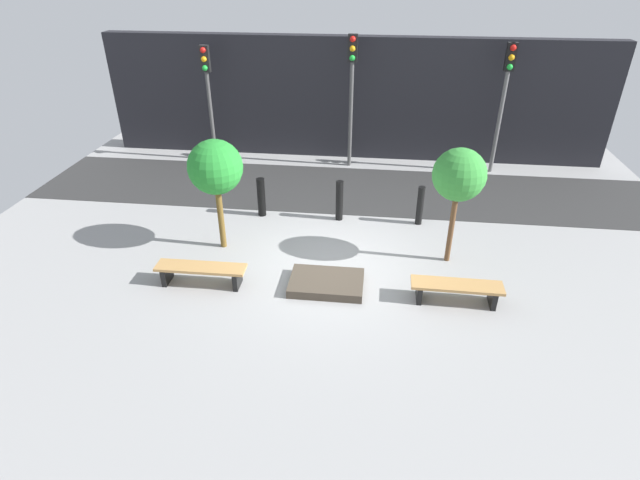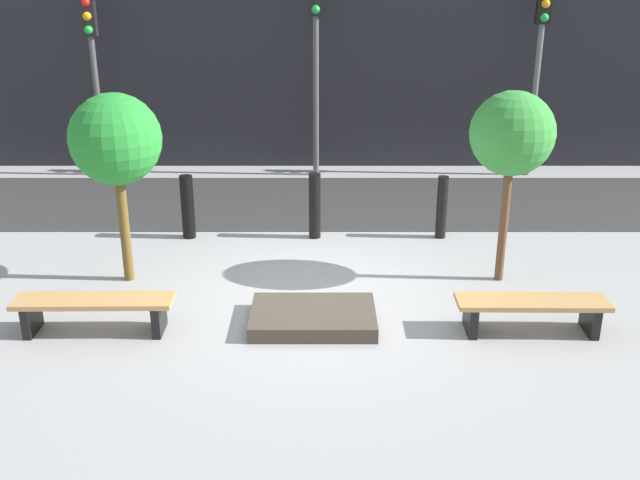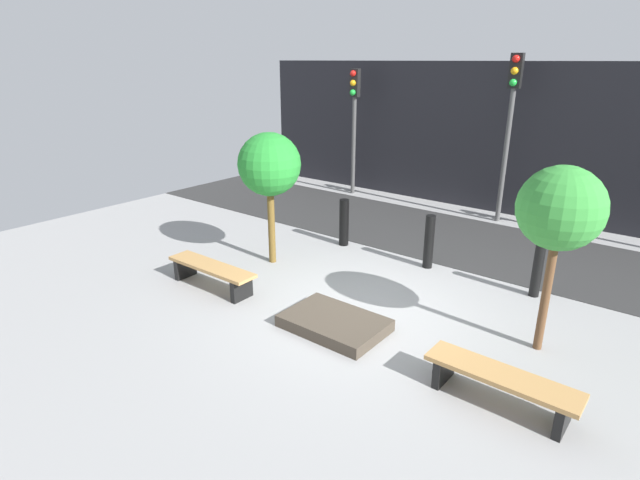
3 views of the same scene
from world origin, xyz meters
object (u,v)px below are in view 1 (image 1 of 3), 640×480
Objects in this scene: traffic_light_mid_east at (505,86)px; tree_behind_right_bench at (459,176)px; bench_right at (456,289)px; bollard_far_left at (261,197)px; traffic_light_west at (207,83)px; traffic_light_mid_west at (352,79)px; bench_left at (201,271)px; planter_bed at (326,283)px; bollard_left at (339,201)px; bollard_center at (420,206)px; tree_behind_left_bench at (215,168)px.

tree_behind_right_bench is at bearing -108.95° from traffic_light_mid_east.
bench_right is 0.46× the size of traffic_light_mid_east.
traffic_light_west reaches higher than bollard_far_left.
tree_behind_right_bench is 6.16m from traffic_light_mid_west.
bench_right is 7.73m from traffic_light_mid_east.
bench_right is 2.35m from tree_behind_right_bench.
traffic_light_west reaches higher than bench_left.
bench_right is at bearing -4.40° from planter_bed.
bollard_left is 4.44m from traffic_light_mid_west.
bollard_left reaches higher than bollard_center.
tree_behind_left_bench is (-5.20, 1.57, 1.67)m from bench_right.
bench_right is at bearing -104.99° from traffic_light_mid_east.
tree_behind_right_bench is at bearing -20.12° from bollard_far_left.
bollard_far_left is (-4.64, 1.70, -1.54)m from tree_behind_right_bench.
bench_right is at bearing -45.04° from traffic_light_west.
traffic_light_west is 0.94× the size of traffic_light_mid_east.
traffic_light_mid_east is (7.10, 7.11, 2.34)m from bench_left.
traffic_light_mid_east reaches higher than bench_left.
bench_right is 1.18× the size of planter_bed.
traffic_light_west is (-4.50, 3.84, 1.98)m from bollard_left.
bollard_center is 0.26× the size of traffic_light_mid_east.
traffic_light_west is at bearing 104.36° from bench_left.
bench_right is at bearing -80.38° from bollard_center.
traffic_light_mid_east is at bearing 0.00° from traffic_light_west.
bollard_center is (2.05, 3.07, 0.42)m from planter_bed.
bollard_far_left is (0.55, 1.70, -1.46)m from tree_behind_left_bench.
bollard_far_left is at bearing 123.69° from planter_bed.
bench_left is 1.05× the size of bench_right.
bollard_center is at bearing 108.04° from tree_behind_right_bench.
planter_bed is 0.38× the size of traffic_light_mid_west.
tree_behind_left_bench is at bearing -146.80° from bollard_left.
bollard_far_left is at bearing 79.75° from bench_left.
traffic_light_west is at bearing -179.99° from traffic_light_mid_west.
planter_bed is 3.53m from tree_behind_right_bench.
traffic_light_mid_east is (4.50, 6.91, 2.57)m from planter_bed.
bollard_center is (-0.55, 3.27, 0.20)m from bench_right.
bollard_left is at bearing 90.00° from planter_bed.
bollard_center is at bearing -30.41° from traffic_light_west.
traffic_light_mid_west is at bearing 90.00° from bollard_left.
traffic_light_west is at bearing 108.95° from tree_behind_left_bench.
traffic_light_mid_west is (4.50, 0.00, 0.25)m from traffic_light_west.
bollard_far_left is 0.27× the size of traffic_light_mid_east.
planter_bed is 0.42× the size of traffic_light_west.
bollard_left is (-2.60, 1.70, -1.52)m from tree_behind_right_bench.
bollard_far_left is (-2.05, 3.07, 0.43)m from planter_bed.
bollard_left is 0.29× the size of traffic_light_west.
bench_left is 1.82× the size of bollard_far_left.
planter_bed is 8.60m from traffic_light_west.
bollard_far_left is 0.97× the size of bollard_left.
tree_behind_left_bench is 5.16m from bollard_center.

